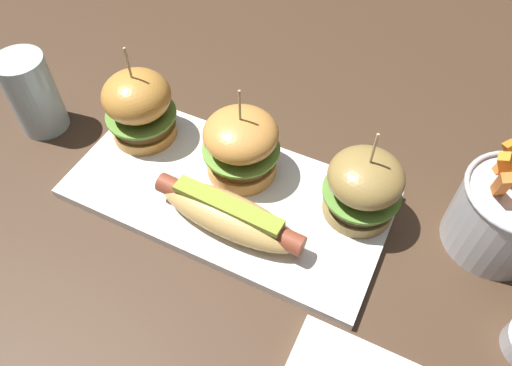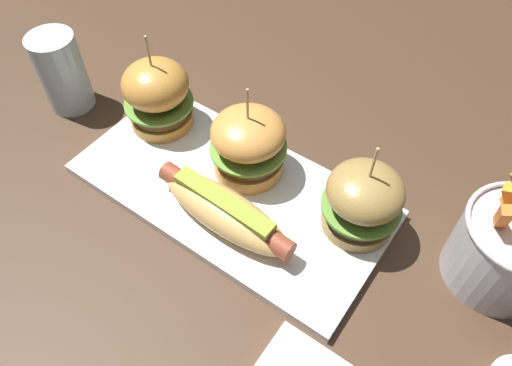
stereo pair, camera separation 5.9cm
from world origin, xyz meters
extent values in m
plane|color=#422D1E|center=(0.00, 0.00, 0.00)|extent=(3.00, 3.00, 0.00)
cube|color=white|center=(0.00, 0.00, 0.01)|extent=(0.42, 0.20, 0.01)
ellipsoid|color=tan|center=(0.03, -0.05, 0.04)|extent=(0.19, 0.07, 0.04)
cylinder|color=brown|center=(0.03, -0.05, 0.04)|extent=(0.20, 0.03, 0.03)
cube|color=olive|center=(0.03, -0.05, 0.06)|extent=(0.14, 0.03, 0.01)
cylinder|color=#C68638|center=(-0.16, 0.04, 0.02)|extent=(0.09, 0.09, 0.02)
cylinder|color=#533517|center=(-0.16, 0.04, 0.04)|extent=(0.08, 0.08, 0.02)
cylinder|color=#609338|center=(-0.16, 0.04, 0.05)|extent=(0.10, 0.10, 0.00)
ellipsoid|color=#C68638|center=(-0.16, 0.04, 0.08)|extent=(0.09, 0.09, 0.06)
cylinder|color=tan|center=(-0.16, 0.04, 0.13)|extent=(0.00, 0.00, 0.06)
cylinder|color=#D38D41|center=(0.00, 0.04, 0.02)|extent=(0.09, 0.09, 0.02)
cylinder|color=brown|center=(0.00, 0.04, 0.04)|extent=(0.09, 0.09, 0.02)
cylinder|color=#6B9E3D|center=(0.00, 0.04, 0.06)|extent=(0.10, 0.10, 0.00)
ellipsoid|color=#D38D41|center=(0.00, 0.04, 0.08)|extent=(0.10, 0.10, 0.05)
cylinder|color=tan|center=(0.00, 0.04, 0.12)|extent=(0.00, 0.00, 0.06)
cylinder|color=olive|center=(0.16, 0.05, 0.02)|extent=(0.09, 0.09, 0.02)
cylinder|color=#48341C|center=(0.16, 0.05, 0.04)|extent=(0.08, 0.08, 0.02)
cylinder|color=#609338|center=(0.16, 0.05, 0.05)|extent=(0.10, 0.10, 0.00)
ellipsoid|color=olive|center=(0.16, 0.05, 0.08)|extent=(0.09, 0.09, 0.05)
cylinder|color=tan|center=(0.16, 0.05, 0.12)|extent=(0.00, 0.00, 0.06)
cylinder|color=#B7BABF|center=(0.32, 0.09, 0.05)|extent=(0.12, 0.12, 0.09)
cube|color=orange|center=(0.31, 0.10, 0.09)|extent=(0.03, 0.03, 0.06)
cube|color=orange|center=(0.30, 0.08, 0.10)|extent=(0.02, 0.05, 0.08)
cube|color=orange|center=(0.30, 0.11, 0.10)|extent=(0.04, 0.04, 0.08)
cylinder|color=silver|center=(-0.31, 0.00, 0.06)|extent=(0.07, 0.07, 0.12)
camera|label=1|loc=(0.20, -0.33, 0.51)|focal=33.77mm
camera|label=2|loc=(0.25, -0.30, 0.51)|focal=33.77mm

